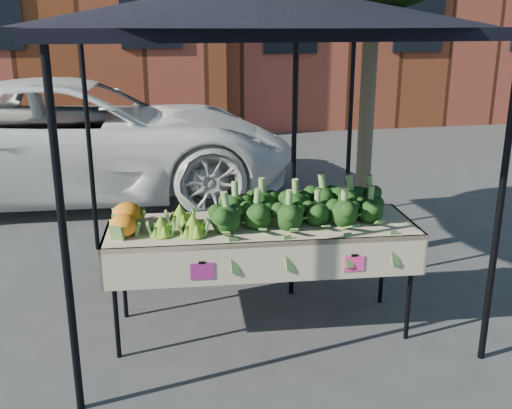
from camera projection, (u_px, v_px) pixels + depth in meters
The scene contains 7 objects.
ground at pixel (268, 317), 5.05m from camera, with size 90.00×90.00×0.00m, color #353538.
table at pixel (261, 277), 4.76m from camera, with size 2.46×1.01×0.90m.
canopy at pixel (252, 148), 5.11m from camera, with size 3.16×3.16×2.74m, color black, non-canonical shape.
broccoli_heap at pixel (301, 202), 4.67m from camera, with size 1.50×0.60×0.30m, color black.
romanesco_cluster at pixel (176, 216), 4.45m from camera, with size 0.46×0.50×0.23m, color #88AE2C.
cauliflower_pair at pixel (125, 218), 4.45m from camera, with size 0.26×0.46×0.21m, color orange.
street_tree at pixel (370, 45), 5.70m from camera, with size 2.24×2.24×4.41m, color #1E4C14, non-canonical shape.
Camera 1 is at (-1.06, -4.42, 2.41)m, focal length 41.58 mm.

